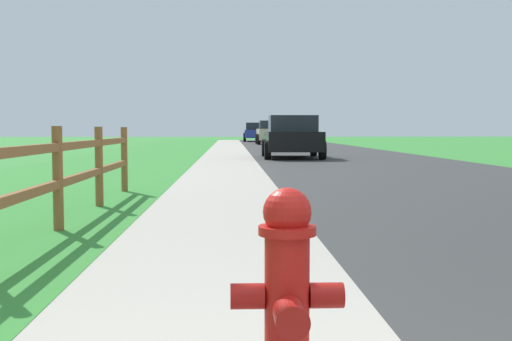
% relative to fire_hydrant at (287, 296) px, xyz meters
% --- Properties ---
extents(ground_plane, '(120.00, 120.00, 0.00)m').
position_rel_fire_hydrant_xyz_m(ground_plane, '(0.66, 24.07, -0.44)').
color(ground_plane, green).
extents(road_asphalt, '(7.00, 66.00, 0.01)m').
position_rel_fire_hydrant_xyz_m(road_asphalt, '(4.16, 26.07, -0.44)').
color(road_asphalt, '#383838').
rests_on(road_asphalt, ground).
extents(curb_concrete, '(6.00, 66.00, 0.01)m').
position_rel_fire_hydrant_xyz_m(curb_concrete, '(-2.34, 26.07, -0.44)').
color(curb_concrete, '#BBB2A3').
rests_on(curb_concrete, ground).
extents(grass_verge, '(5.00, 66.00, 0.00)m').
position_rel_fire_hydrant_xyz_m(grass_verge, '(-3.84, 26.07, -0.44)').
color(grass_verge, green).
rests_on(grass_verge, ground).
extents(fire_hydrant, '(0.44, 0.37, 0.86)m').
position_rel_fire_hydrant_xyz_m(fire_hydrant, '(0.00, 0.00, 0.00)').
color(fire_hydrant, red).
rests_on(fire_hydrant, ground).
extents(rail_fence, '(0.11, 10.66, 1.12)m').
position_rel_fire_hydrant_xyz_m(rail_fence, '(-2.05, 3.30, 0.20)').
color(rail_fence, brown).
rests_on(rail_fence, ground).
extents(parked_suv_black, '(2.22, 4.41, 1.58)m').
position_rel_fire_hydrant_xyz_m(parked_suv_black, '(2.10, 21.12, 0.33)').
color(parked_suv_black, black).
rests_on(parked_suv_black, ground).
extents(parked_car_white, '(2.20, 4.31, 1.55)m').
position_rel_fire_hydrant_xyz_m(parked_car_white, '(2.87, 31.22, 0.36)').
color(parked_car_white, white).
rests_on(parked_car_white, ground).
extents(parked_car_beige, '(2.13, 4.44, 1.66)m').
position_rel_fire_hydrant_xyz_m(parked_car_beige, '(2.69, 42.12, 0.39)').
color(parked_car_beige, '#C6B793').
rests_on(parked_car_beige, ground).
extents(parked_car_blue, '(2.24, 5.03, 1.62)m').
position_rel_fire_hydrant_xyz_m(parked_car_blue, '(2.01, 52.03, 0.38)').
color(parked_car_blue, navy).
rests_on(parked_car_blue, ground).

